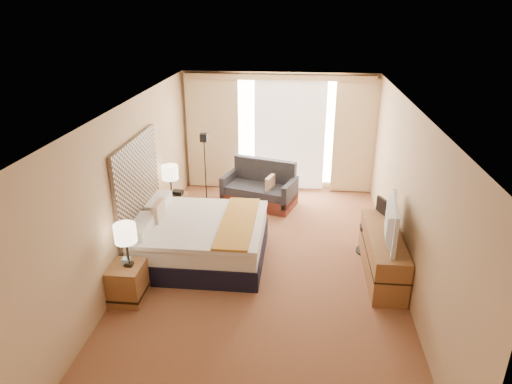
# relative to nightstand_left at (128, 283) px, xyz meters

# --- Properties ---
(floor) EXTENTS (4.20, 7.00, 0.02)m
(floor) POSITION_rel_nightstand_left_xyz_m (1.87, 1.05, -0.28)
(floor) COLOR maroon
(floor) RESTS_ON ground
(ceiling) EXTENTS (4.20, 7.00, 0.02)m
(ceiling) POSITION_rel_nightstand_left_xyz_m (1.87, 1.05, 2.33)
(ceiling) COLOR silver
(ceiling) RESTS_ON wall_back
(wall_back) EXTENTS (4.20, 0.02, 2.60)m
(wall_back) POSITION_rel_nightstand_left_xyz_m (1.87, 4.55, 1.02)
(wall_back) COLOR tan
(wall_back) RESTS_ON ground
(wall_front) EXTENTS (4.20, 0.02, 2.60)m
(wall_front) POSITION_rel_nightstand_left_xyz_m (1.87, -2.45, 1.02)
(wall_front) COLOR tan
(wall_front) RESTS_ON ground
(wall_left) EXTENTS (0.02, 7.00, 2.60)m
(wall_left) POSITION_rel_nightstand_left_xyz_m (-0.23, 1.05, 1.02)
(wall_left) COLOR tan
(wall_left) RESTS_ON ground
(wall_right) EXTENTS (0.02, 7.00, 2.60)m
(wall_right) POSITION_rel_nightstand_left_xyz_m (3.97, 1.05, 1.02)
(wall_right) COLOR tan
(wall_right) RESTS_ON ground
(headboard) EXTENTS (0.06, 1.85, 1.50)m
(headboard) POSITION_rel_nightstand_left_xyz_m (-0.19, 1.25, 1.01)
(headboard) COLOR black
(headboard) RESTS_ON wall_left
(nightstand_left) EXTENTS (0.45, 0.52, 0.55)m
(nightstand_left) POSITION_rel_nightstand_left_xyz_m (0.00, 0.00, 0.00)
(nightstand_left) COLOR olive
(nightstand_left) RESTS_ON floor
(nightstand_right) EXTENTS (0.45, 0.52, 0.55)m
(nightstand_right) POSITION_rel_nightstand_left_xyz_m (0.00, 2.50, 0.00)
(nightstand_right) COLOR olive
(nightstand_right) RESTS_ON floor
(media_dresser) EXTENTS (0.50, 1.80, 0.70)m
(media_dresser) POSITION_rel_nightstand_left_xyz_m (3.70, 1.05, 0.07)
(media_dresser) COLOR olive
(media_dresser) RESTS_ON floor
(window) EXTENTS (2.30, 0.02, 2.30)m
(window) POSITION_rel_nightstand_left_xyz_m (2.12, 4.52, 1.04)
(window) COLOR silver
(window) RESTS_ON wall_back
(curtains) EXTENTS (4.12, 0.19, 2.56)m
(curtains) POSITION_rel_nightstand_left_xyz_m (1.87, 4.44, 1.13)
(curtains) COLOR beige
(curtains) RESTS_ON floor
(bed) EXTENTS (2.02, 1.85, 0.98)m
(bed) POSITION_rel_nightstand_left_xyz_m (0.81, 1.23, 0.08)
(bed) COLOR black
(bed) RESTS_ON floor
(loveseat) EXTENTS (1.64, 1.19, 0.92)m
(loveseat) POSITION_rel_nightstand_left_xyz_m (1.56, 3.54, 0.03)
(loveseat) COLOR #5B241A
(loveseat) RESTS_ON floor
(floor_lamp) EXTENTS (0.20, 0.20, 1.55)m
(floor_lamp) POSITION_rel_nightstand_left_xyz_m (0.45, 3.35, 0.82)
(floor_lamp) COLOR black
(floor_lamp) RESTS_ON floor
(desk_chair) EXTENTS (0.48, 0.48, 0.96)m
(desk_chair) POSITION_rel_nightstand_left_xyz_m (3.67, 1.74, 0.15)
(desk_chair) COLOR black
(desk_chair) RESTS_ON floor
(lamp_left) EXTENTS (0.30, 0.30, 0.64)m
(lamp_left) POSITION_rel_nightstand_left_xyz_m (0.05, 0.02, 0.77)
(lamp_left) COLOR black
(lamp_left) RESTS_ON nightstand_left
(lamp_right) EXTENTS (0.30, 0.30, 0.64)m
(lamp_right) POSITION_rel_nightstand_left_xyz_m (-0.01, 2.43, 0.77)
(lamp_right) COLOR black
(lamp_right) RESTS_ON nightstand_right
(tissue_box) EXTENTS (0.11, 0.11, 0.10)m
(tissue_box) POSITION_rel_nightstand_left_xyz_m (-0.00, 0.05, 0.32)
(tissue_box) COLOR #92BDE2
(tissue_box) RESTS_ON nightstand_left
(telephone) EXTENTS (0.21, 0.18, 0.08)m
(telephone) POSITION_rel_nightstand_left_xyz_m (0.06, 2.59, 0.31)
(telephone) COLOR black
(telephone) RESTS_ON nightstand_right
(television) EXTENTS (0.29, 1.09, 0.62)m
(television) POSITION_rel_nightstand_left_xyz_m (3.65, 0.84, 0.74)
(television) COLOR black
(television) RESTS_ON media_dresser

